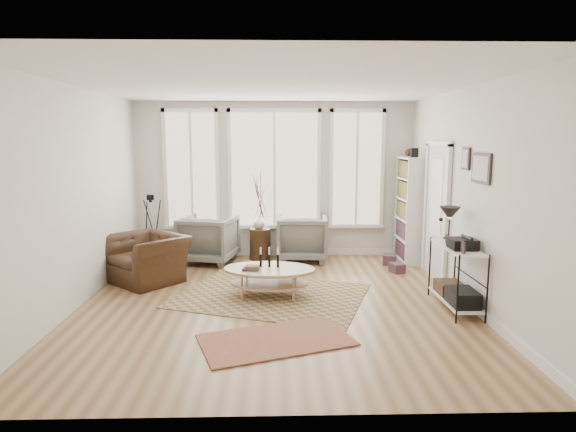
{
  "coord_description": "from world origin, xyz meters",
  "views": [
    {
      "loc": [
        0.02,
        -6.32,
        2.2
      ],
      "look_at": [
        0.2,
        0.6,
        1.1
      ],
      "focal_mm": 30.0,
      "sensor_mm": 36.0,
      "label": 1
    }
  ],
  "objects_px": {
    "coffee_table": "(269,274)",
    "accent_chair": "(147,258)",
    "armchair_right": "(302,238)",
    "bookcase": "(409,209)",
    "armchair_left": "(209,239)",
    "side_table": "(260,218)",
    "low_shelf": "(456,271)"
  },
  "relations": [
    {
      "from": "coffee_table",
      "to": "accent_chair",
      "type": "bearing_deg",
      "value": 157.52
    },
    {
      "from": "armchair_right",
      "to": "accent_chair",
      "type": "height_order",
      "value": "armchair_right"
    },
    {
      "from": "bookcase",
      "to": "armchair_left",
      "type": "distance_m",
      "value": 3.67
    },
    {
      "from": "bookcase",
      "to": "armchair_right",
      "type": "bearing_deg",
      "value": 176.62
    },
    {
      "from": "armchair_left",
      "to": "side_table",
      "type": "xyz_separation_m",
      "value": [
        0.92,
        0.17,
        0.35
      ]
    },
    {
      "from": "bookcase",
      "to": "low_shelf",
      "type": "relative_size",
      "value": 1.58
    },
    {
      "from": "coffee_table",
      "to": "side_table",
      "type": "xyz_separation_m",
      "value": [
        -0.19,
        2.13,
        0.46
      ]
    },
    {
      "from": "armchair_left",
      "to": "accent_chair",
      "type": "xyz_separation_m",
      "value": [
        -0.82,
        -1.16,
        -0.06
      ]
    },
    {
      "from": "coffee_table",
      "to": "armchair_right",
      "type": "distance_m",
      "value": 2.16
    },
    {
      "from": "bookcase",
      "to": "armchair_right",
      "type": "xyz_separation_m",
      "value": [
        -1.93,
        0.11,
        -0.54
      ]
    },
    {
      "from": "side_table",
      "to": "accent_chair",
      "type": "relative_size",
      "value": 1.45
    },
    {
      "from": "armchair_left",
      "to": "armchair_right",
      "type": "relative_size",
      "value": 1.02
    },
    {
      "from": "bookcase",
      "to": "coffee_table",
      "type": "height_order",
      "value": "bookcase"
    },
    {
      "from": "armchair_left",
      "to": "coffee_table",
      "type": "bearing_deg",
      "value": 132.76
    },
    {
      "from": "side_table",
      "to": "accent_chair",
      "type": "bearing_deg",
      "value": -142.45
    },
    {
      "from": "low_shelf",
      "to": "coffee_table",
      "type": "bearing_deg",
      "value": 167.12
    },
    {
      "from": "coffee_table",
      "to": "armchair_right",
      "type": "relative_size",
      "value": 1.49
    },
    {
      "from": "coffee_table",
      "to": "side_table",
      "type": "relative_size",
      "value": 0.84
    },
    {
      "from": "low_shelf",
      "to": "armchair_right",
      "type": "height_order",
      "value": "low_shelf"
    },
    {
      "from": "low_shelf",
      "to": "armchair_right",
      "type": "xyz_separation_m",
      "value": [
        -1.88,
        2.63,
        -0.09
      ]
    },
    {
      "from": "armchair_left",
      "to": "side_table",
      "type": "distance_m",
      "value": 1.0
    },
    {
      "from": "low_shelf",
      "to": "accent_chair",
      "type": "distance_m",
      "value": 4.6
    },
    {
      "from": "side_table",
      "to": "armchair_right",
      "type": "bearing_deg",
      "value": -4.6
    },
    {
      "from": "armchair_right",
      "to": "armchair_left",
      "type": "bearing_deg",
      "value": 6.64
    },
    {
      "from": "bookcase",
      "to": "coffee_table",
      "type": "xyz_separation_m",
      "value": [
        -2.52,
        -1.96,
        -0.64
      ]
    },
    {
      "from": "armchair_right",
      "to": "accent_chair",
      "type": "bearing_deg",
      "value": 29.79
    },
    {
      "from": "armchair_left",
      "to": "accent_chair",
      "type": "height_order",
      "value": "armchair_left"
    },
    {
      "from": "low_shelf",
      "to": "armchair_left",
      "type": "relative_size",
      "value": 1.39
    },
    {
      "from": "armchair_right",
      "to": "low_shelf",
      "type": "bearing_deg",
      "value": 128.33
    },
    {
      "from": "bookcase",
      "to": "accent_chair",
      "type": "relative_size",
      "value": 1.84
    },
    {
      "from": "bookcase",
      "to": "low_shelf",
      "type": "height_order",
      "value": "bookcase"
    },
    {
      "from": "low_shelf",
      "to": "armchair_right",
      "type": "relative_size",
      "value": 1.42
    }
  ]
}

